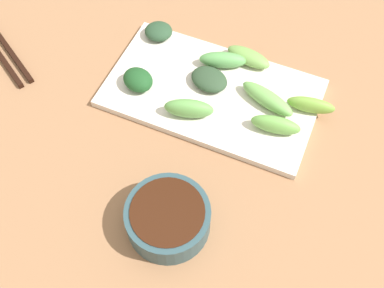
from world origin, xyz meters
The scene contains 12 objects.
tabletop centered at (0.00, 0.00, 0.01)m, with size 2.10×2.10×0.02m, color #9A6C49.
sauce_bowl centered at (-0.11, -0.04, 0.05)m, with size 0.11×0.11×0.05m.
serving_plate centered at (0.12, -0.01, 0.03)m, with size 0.19×0.33×0.01m, color silver.
broccoli_stalk_0 centered at (0.06, 0.01, 0.05)m, with size 0.03×0.07×0.03m, color #62A34E.
broccoli_stalk_1 centered at (0.14, -0.16, 0.05)m, with size 0.02×0.07×0.03m, color #77AB3F.
broccoli_leafy_2 centered at (0.08, 0.10, 0.05)m, with size 0.04×0.05×0.03m, color #1E4E23.
broccoli_stalk_3 centered at (0.08, -0.12, 0.05)m, with size 0.02×0.07×0.03m, color #6CAD4C.
broccoli_leafy_4 centered at (0.13, 0.00, 0.04)m, with size 0.05×0.06×0.02m, color #2D462D.
broccoli_stalk_5 centered at (0.20, -0.04, 0.04)m, with size 0.03×0.08×0.02m, color #74A74F.
broccoli_stalk_6 centered at (0.17, -0.01, 0.05)m, with size 0.03×0.08×0.03m, color #5CA155.
broccoli_stalk_7 centered at (0.13, -0.10, 0.04)m, with size 0.03×0.09×0.02m, color #73B357.
broccoli_leafy_8 centered at (0.19, 0.12, 0.04)m, with size 0.04×0.05×0.02m, color #28482E.
Camera 1 is at (-0.30, -0.16, 0.60)m, focal length 42.70 mm.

